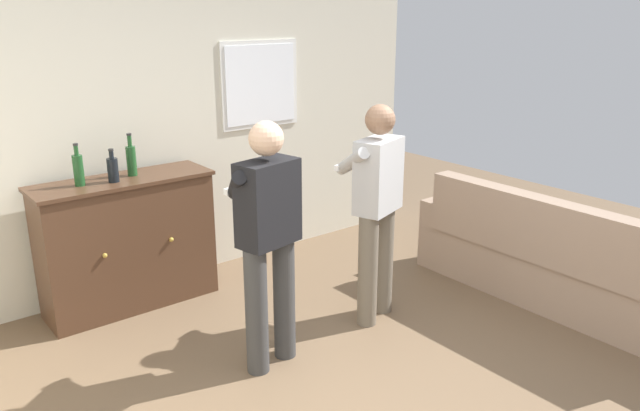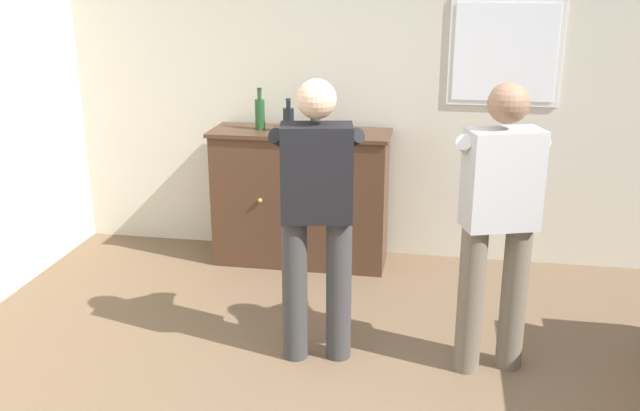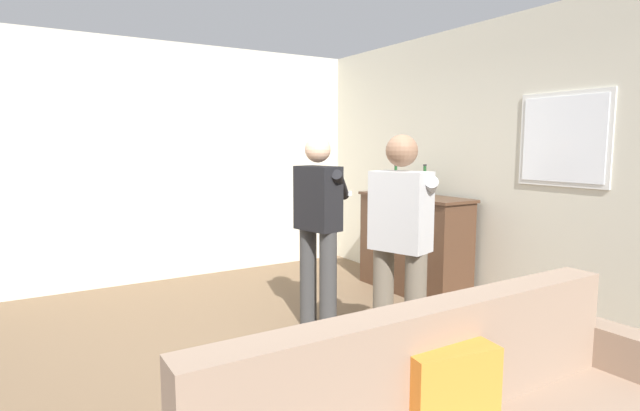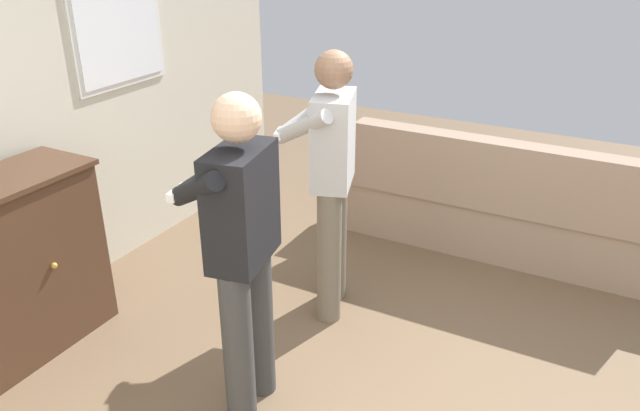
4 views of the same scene
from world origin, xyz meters
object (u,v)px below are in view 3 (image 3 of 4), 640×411
at_px(bottle_liquor_amber, 396,182).
at_px(person_standing_left, 319,223).
at_px(bottle_spirits_clear, 424,184).
at_px(person_standing_right, 401,242).
at_px(sideboard_cabinet, 413,244).
at_px(bottle_wine_green, 406,186).

height_order(bottle_liquor_amber, person_standing_left, person_standing_left).
bearing_deg(bottle_spirits_clear, person_standing_right, -48.00).
bearing_deg(bottle_spirits_clear, sideboard_cabinet, -159.24).
bearing_deg(sideboard_cabinet, person_standing_left, -74.92).
bearing_deg(person_standing_right, sideboard_cabinet, 135.18).
distance_m(bottle_spirits_clear, person_standing_right, 1.95).
relative_size(bottle_liquor_amber, person_standing_right, 0.19).
relative_size(sideboard_cabinet, bottle_spirits_clear, 4.11).
height_order(bottle_wine_green, bottle_liquor_amber, bottle_liquor_amber).
distance_m(bottle_wine_green, bottle_spirits_clear, 0.21).
bearing_deg(bottle_wine_green, bottle_liquor_amber, 166.71).
height_order(bottle_spirits_clear, person_standing_left, person_standing_left).
bearing_deg(sideboard_cabinet, person_standing_right, -44.82).
relative_size(bottle_spirits_clear, person_standing_right, 0.20).
xyz_separation_m(bottle_wine_green, bottle_spirits_clear, (0.19, 0.10, 0.03)).
xyz_separation_m(sideboard_cabinet, bottle_spirits_clear, (0.11, 0.04, 0.66)).
xyz_separation_m(sideboard_cabinet, person_standing_left, (0.39, -1.44, 0.40)).
relative_size(sideboard_cabinet, person_standing_right, 0.82).
relative_size(bottle_wine_green, person_standing_left, 0.15).
bearing_deg(sideboard_cabinet, bottle_liquor_amber, 179.60).
xyz_separation_m(bottle_spirits_clear, person_standing_right, (1.29, -1.43, -0.26)).
height_order(sideboard_cabinet, bottle_wine_green, bottle_wine_green).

